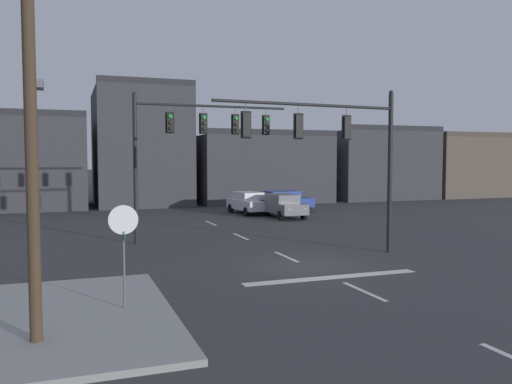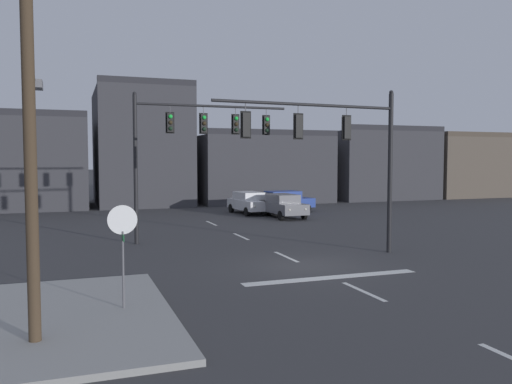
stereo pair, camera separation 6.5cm
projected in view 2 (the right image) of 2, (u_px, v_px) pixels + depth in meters
ground_plane at (307, 266)px, 19.58m from camera, size 400.00×400.00×0.00m
sidewalk_near_corner at (69, 317)px, 12.99m from camera, size 5.00×8.00×0.15m
stop_bar_paint at (332, 277)px, 17.70m from camera, size 6.40×0.50×0.01m
lane_centreline at (286, 257)px, 21.46m from camera, size 0.16×26.40×0.01m
signal_mast_near_side at (338, 142)px, 21.19m from camera, size 8.10×0.66×6.93m
signal_mast_far_side at (190, 137)px, 25.34m from camera, size 7.69×0.40×7.17m
stop_sign at (123, 232)px, 13.45m from camera, size 0.76×0.64×2.83m
car_lot_nearside at (283, 205)px, 35.88m from camera, size 2.04×4.51×1.61m
car_lot_middle at (284, 201)px, 39.60m from camera, size 4.59×2.28×1.61m
car_lot_farside at (249, 202)px, 38.41m from camera, size 2.23×4.58×1.61m
utility_pole at (29, 100)px, 10.91m from camera, size 2.20×2.69×9.75m
building_row at (282, 163)px, 52.10m from camera, size 58.02×13.92×10.51m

